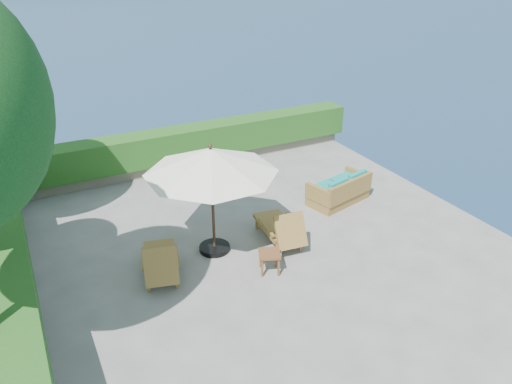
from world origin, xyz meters
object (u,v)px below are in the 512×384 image
lounge_left (161,261)px  wicker_loveseat (340,191)px  lounge_right (281,227)px  side_table (270,256)px  patio_umbrella (211,162)px

lounge_left → wicker_loveseat: bearing=25.7°
lounge_right → wicker_loveseat: (2.62, 1.14, -0.09)m
side_table → wicker_loveseat: bearing=31.3°
lounge_left → side_table: size_ratio=3.04×
side_table → wicker_loveseat: 4.06m
lounge_right → wicker_loveseat: lounge_right is taller
lounge_right → side_table: (-0.85, -0.96, -0.02)m
patio_umbrella → lounge_right: bearing=-15.1°
patio_umbrella → side_table: (0.78, -1.40, -1.95)m
wicker_loveseat → patio_umbrella: bearing=175.4°
lounge_left → side_table: lounge_left is taller
patio_umbrella → wicker_loveseat: patio_umbrella is taller
lounge_left → lounge_right: (3.12, 0.02, 0.01)m
patio_umbrella → lounge_left: size_ratio=2.18×
patio_umbrella → lounge_right: (1.62, -0.44, -1.93)m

